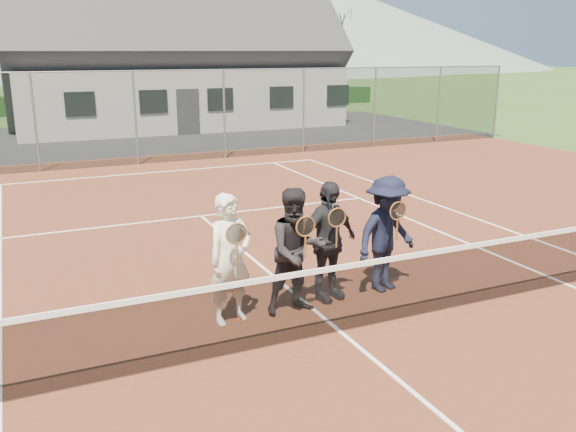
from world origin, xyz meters
name	(u,v)px	position (x,y,z in m)	size (l,w,h in m)	color
ground	(108,139)	(0.00, 20.00, 0.00)	(220.00, 220.00, 0.00)	#2C4B1B
court_surface	(340,332)	(0.00, 0.00, 0.01)	(30.00, 30.00, 0.02)	#562819
tarmac_carpark	(4,145)	(-4.00, 20.00, 0.01)	(40.00, 12.00, 0.01)	black
hedge_row	(76,104)	(0.00, 32.00, 0.55)	(40.00, 1.20, 1.10)	black
hill_centre	(159,2)	(20.00, 95.00, 11.00)	(120.00, 120.00, 22.00)	slate
hill_east	(350,31)	(55.00, 95.00, 7.00)	(90.00, 90.00, 14.00)	#56685C
court_markings	(340,331)	(0.00, 0.00, 0.02)	(11.03, 23.83, 0.01)	white
tennis_net	(341,295)	(0.00, 0.00, 0.54)	(11.68, 0.08, 1.10)	slate
perimeter_fence	(135,118)	(0.00, 13.50, 1.52)	(30.07, 0.07, 3.02)	slate
clubhouse	(173,42)	(4.00, 24.00, 3.99)	(15.60, 8.20, 7.70)	silver
tree_c	(101,13)	(2.00, 33.00, 5.79)	(3.20, 3.20, 7.77)	#352013
tree_d	(257,16)	(12.00, 33.00, 5.79)	(3.20, 3.20, 7.77)	#3A2615
tree_e	(337,18)	(18.00, 33.00, 5.79)	(3.20, 3.20, 7.77)	#342313
player_a	(230,259)	(-1.19, 0.92, 0.92)	(0.74, 0.57, 1.80)	white
player_b	(297,251)	(-0.24, 0.85, 0.92)	(0.88, 0.69, 1.80)	black
player_c	(327,241)	(0.37, 1.07, 0.92)	(1.13, 0.67, 1.80)	black
player_d	(387,234)	(1.36, 1.02, 0.92)	(1.30, 0.95, 1.80)	black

